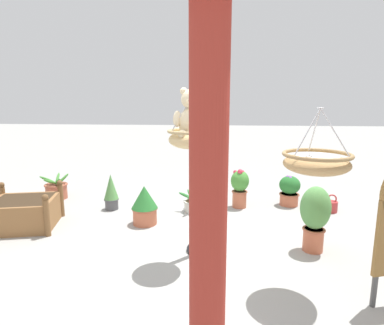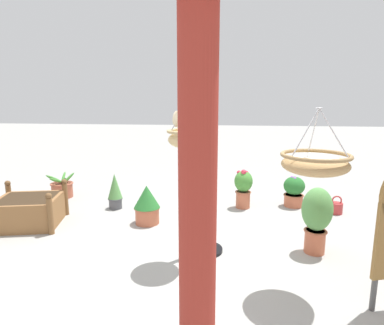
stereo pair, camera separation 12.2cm
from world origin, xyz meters
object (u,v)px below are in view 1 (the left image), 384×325
at_px(hanging_basket_left_high, 317,162).
at_px(potted_plant_flowering_red, 289,190).
at_px(watering_can, 331,206).
at_px(display_pole_central, 205,191).
at_px(potted_plant_conical_shrub, 56,189).
at_px(greenhouse_pillar_left, 208,207).
at_px(potted_plant_trailing_ivy, 193,204).
at_px(teddy_bear, 190,117).
at_px(wooden_planter_box, 24,212).
at_px(potted_plant_fern_front, 111,192).
at_px(potted_plant_bushy_green, 145,205).
at_px(hanging_basket_with_teddy, 191,138).
at_px(potted_plant_small_succulent, 315,215).
at_px(potted_plant_broad_leaf, 240,187).

distance_m(hanging_basket_left_high, potted_plant_flowering_red, 2.87).
bearing_deg(watering_can, display_pole_central, 38.24).
height_order(potted_plant_conical_shrub, watering_can, potted_plant_conical_shrub).
distance_m(display_pole_central, potted_plant_conical_shrub, 3.54).
height_order(greenhouse_pillar_left, potted_plant_trailing_ivy, greenhouse_pillar_left).
bearing_deg(teddy_bear, wooden_planter_box, -18.32).
relative_size(potted_plant_trailing_ivy, watering_can, 1.41).
bearing_deg(wooden_planter_box, potted_plant_fern_front, -139.53).
height_order(greenhouse_pillar_left, watering_can, greenhouse_pillar_left).
xyz_separation_m(potted_plant_conical_shrub, watering_can, (-4.93, 0.35, -0.07)).
relative_size(potted_plant_bushy_green, potted_plant_trailing_ivy, 1.20).
height_order(wooden_planter_box, potted_plant_bushy_green, wooden_planter_box).
xyz_separation_m(greenhouse_pillar_left, potted_plant_bushy_green, (1.03, -2.76, -0.92)).
height_order(teddy_bear, hanging_basket_left_high, teddy_bear).
relative_size(potted_plant_fern_front, potted_plant_conical_shrub, 1.05).
xyz_separation_m(wooden_planter_box, potted_plant_flowering_red, (-4.09, -1.35, 0.05)).
xyz_separation_m(wooden_planter_box, potted_plant_conical_shrub, (0.22, -1.39, -0.06)).
xyz_separation_m(hanging_basket_left_high, potted_plant_flowering_red, (-0.37, -2.67, -1.01)).
bearing_deg(hanging_basket_left_high, potted_plant_conical_shrub, -34.51).
bearing_deg(potted_plant_trailing_ivy, potted_plant_bushy_green, 41.85).
xyz_separation_m(hanging_basket_with_teddy, potted_plant_fern_front, (1.50, -1.68, -1.13)).
height_order(potted_plant_fern_front, watering_can, potted_plant_fern_front).
distance_m(greenhouse_pillar_left, potted_plant_trailing_ivy, 3.56).
bearing_deg(potted_plant_fern_front, hanging_basket_left_high, 140.93).
distance_m(wooden_planter_box, potted_plant_small_succulent, 4.04).
xyz_separation_m(teddy_bear, potted_plant_trailing_ivy, (0.11, -1.70, -1.54)).
relative_size(hanging_basket_left_high, potted_plant_trailing_ivy, 1.26).
relative_size(hanging_basket_with_teddy, watering_can, 1.57).
distance_m(teddy_bear, hanging_basket_left_high, 1.35).
relative_size(wooden_planter_box, potted_plant_broad_leaf, 1.60).
bearing_deg(potted_plant_small_succulent, potted_plant_flowering_red, -92.43).
relative_size(wooden_planter_box, potted_plant_small_succulent, 1.34).
xyz_separation_m(hanging_basket_left_high, wooden_planter_box, (3.72, -1.32, -1.05)).
distance_m(wooden_planter_box, potted_plant_bushy_green, 1.76).
height_order(hanging_basket_with_teddy, potted_plant_small_succulent, hanging_basket_with_teddy).
bearing_deg(hanging_basket_with_teddy, display_pole_central, -120.96).
bearing_deg(hanging_basket_with_teddy, potted_plant_bushy_green, -53.74).
bearing_deg(potted_plant_small_succulent, potted_plant_trailing_ivy, -39.40).
height_order(wooden_planter_box, watering_can, wooden_planter_box).
bearing_deg(wooden_planter_box, hanging_basket_left_high, 160.47).
relative_size(hanging_basket_left_high, potted_plant_conical_shrub, 1.07).
bearing_deg(hanging_basket_with_teddy, greenhouse_pillar_left, 98.41).
distance_m(potted_plant_small_succulent, potted_plant_broad_leaf, 1.80).
xyz_separation_m(potted_plant_flowering_red, watering_can, (-0.62, 0.30, -0.17)).
relative_size(hanging_basket_left_high, wooden_planter_box, 0.56).
xyz_separation_m(display_pole_central, potted_plant_bushy_green, (0.94, -0.82, -0.46)).
bearing_deg(potted_plant_flowering_red, greenhouse_pillar_left, 71.12).
height_order(potted_plant_small_succulent, potted_plant_trailing_ivy, potted_plant_small_succulent).
bearing_deg(potted_plant_bushy_green, potted_plant_small_succulent, 162.88).
bearing_deg(potted_plant_small_succulent, potted_plant_conical_shrub, -23.40).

